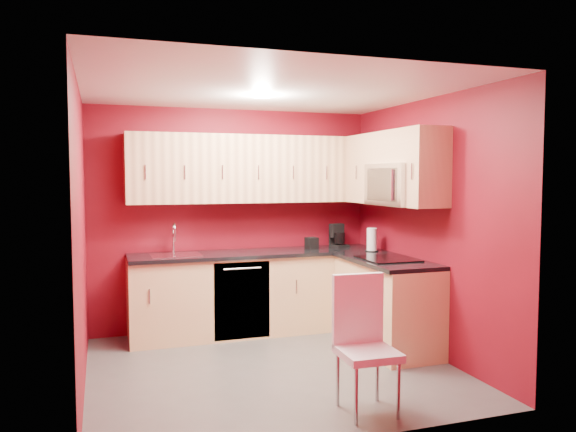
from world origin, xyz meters
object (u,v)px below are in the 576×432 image
paper_towel (372,240)px  dining_chair (368,346)px  microwave (399,185)px  sink (176,252)px  napkin_holder (312,243)px  coffee_maker (339,236)px

paper_towel → dining_chair: size_ratio=0.26×
microwave → sink: size_ratio=1.46×
microwave → dining_chair: size_ratio=0.76×
sink → napkin_holder: 1.55m
sink → dining_chair: bearing=-65.0°
microwave → napkin_holder: size_ratio=5.76×
sink → napkin_holder: size_ratio=3.94×
coffee_maker → dining_chair: bearing=-121.4°
sink → dining_chair: 2.62m
coffee_maker → napkin_holder: (-0.37, -0.06, -0.07)m
microwave → dining_chair: bearing=-126.9°
microwave → coffee_maker: microwave is taller
dining_chair → napkin_holder: bearing=80.9°
sink → napkin_holder: (1.55, 0.01, 0.03)m
napkin_holder → dining_chair: napkin_holder is taller
coffee_maker → paper_towel: bearing=-80.3°
sink → coffee_maker: bearing=2.1°
coffee_maker → microwave: bearing=-93.3°
microwave → paper_towel: microwave is taller
coffee_maker → sink: bearing=169.7°
microwave → dining_chair: (-1.00, -1.34, -1.16)m
microwave → coffee_maker: (-0.17, 1.07, -0.61)m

